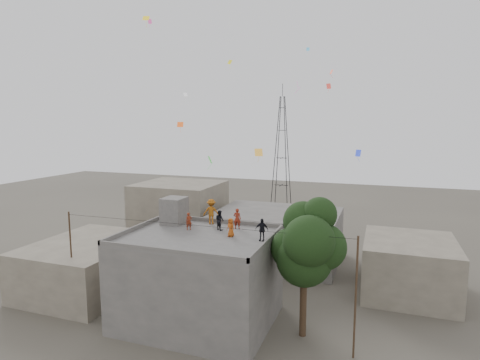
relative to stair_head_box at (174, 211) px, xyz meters
The scene contains 18 objects.
ground 8.21m from the stair_head_box, 39.09° to the right, with size 140.00×140.00×0.00m, color #47423A.
main_building 5.78m from the stair_head_box, 39.09° to the right, with size 10.00×8.00×6.10m.
parapet 4.21m from the stair_head_box, 39.09° to the right, with size 10.00×8.00×0.30m.
stair_head_box is the anchor object (origin of this frame).
neighbor_west 9.34m from the stair_head_box, behind, with size 8.00×10.00×4.00m, color #686052.
neighbor_north 13.35m from the stair_head_box, 65.48° to the left, with size 12.00×9.00×5.00m, color #54524E.
neighbor_northwest 15.45m from the stair_head_box, 116.91° to the left, with size 9.00×8.00×7.00m, color #686052.
neighbor_east 19.35m from the stair_head_box, 23.28° to the left, with size 7.00×8.00×4.40m, color #686052.
tree 10.80m from the stair_head_box, 10.74° to the right, with size 4.90×4.60×9.10m.
utility_line 6.26m from the stair_head_box, 46.14° to the right, with size 20.12×0.62×7.40m.
transmission_tower 37.46m from the stair_head_box, 91.23° to the left, with size 2.97×2.97×20.01m.
person_red_adult 5.08m from the stair_head_box, ahead, with size 0.55×0.36×1.51m, color maroon.
person_orange_child 5.70m from the stair_head_box, 19.83° to the right, with size 0.62×0.40×1.27m, color #B44D14.
person_dark_child 4.02m from the stair_head_box, ahead, with size 0.69×0.54×1.43m, color black.
person_dark_adult 7.90m from the stair_head_box, 15.86° to the right, with size 0.87×0.36×1.48m, color black.
person_orange_adult 2.84m from the stair_head_box, 16.36° to the left, with size 1.24×0.71×1.92m, color #9B5211.
person_red_child 2.33m from the stair_head_box, 34.55° to the right, with size 0.46×0.30×1.25m, color maroon.
kites 10.60m from the stair_head_box, 45.43° to the left, with size 16.93×18.71×11.15m.
Camera 1 is at (11.58, -23.88, 13.68)m, focal length 30.00 mm.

